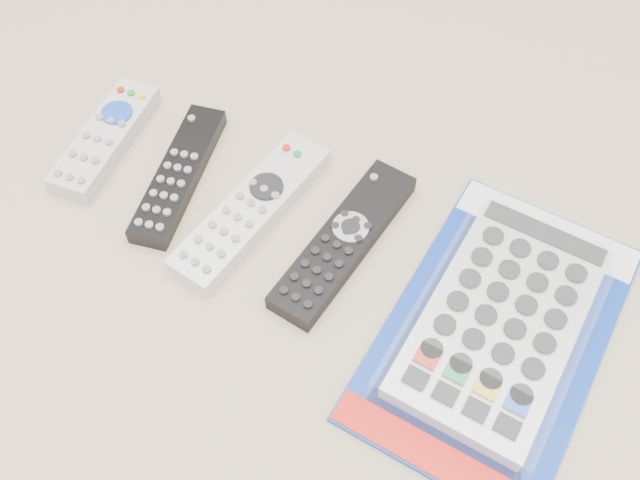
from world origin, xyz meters
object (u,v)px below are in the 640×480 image
at_px(jumbo_remote_packaged, 502,320).
at_px(remote_silver_dvd, 251,210).
at_px(remote_slim_black, 179,174).
at_px(remote_large_black, 344,241).
at_px(remote_small_grey, 105,139).

bearing_deg(jumbo_remote_packaged, remote_silver_dvd, -178.38).
xyz_separation_m(remote_slim_black, remote_silver_dvd, (0.10, -0.01, 0.00)).
distance_m(remote_slim_black, remote_silver_dvd, 0.10).
bearing_deg(remote_large_black, remote_slim_black, -172.76).
distance_m(remote_silver_dvd, remote_large_black, 0.11).
bearing_deg(remote_slim_black, remote_large_black, -11.05).
height_order(remote_slim_black, remote_silver_dvd, remote_silver_dvd).
height_order(remote_silver_dvd, remote_large_black, remote_silver_dvd).
relative_size(remote_silver_dvd, jumbo_remote_packaged, 0.65).
bearing_deg(jumbo_remote_packaged, remote_small_grey, -178.98).
height_order(remote_small_grey, jumbo_remote_packaged, jumbo_remote_packaged).
relative_size(remote_slim_black, jumbo_remote_packaged, 0.57).
relative_size(remote_silver_dvd, remote_large_black, 1.03).
height_order(remote_slim_black, jumbo_remote_packaged, jumbo_remote_packaged).
height_order(remote_small_grey, remote_silver_dvd, remote_small_grey).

